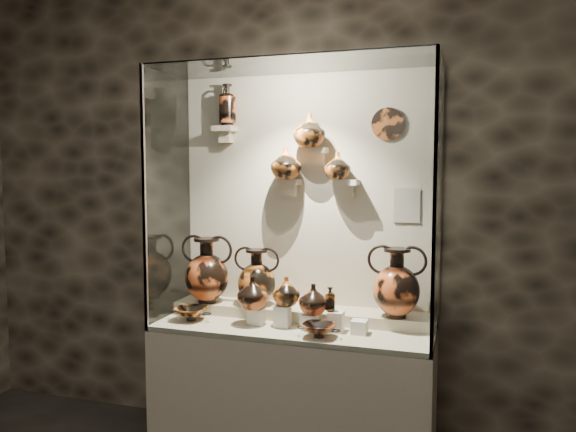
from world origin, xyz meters
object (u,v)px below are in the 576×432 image
Objects in this scene: amphora_mid at (257,277)px; ovoid_vase_c at (338,166)px; amphora_right at (397,282)px; lekythos_small at (330,298)px; kylix_left at (191,312)px; jug_b at (286,291)px; kylix_right at (319,329)px; ovoid_vase_b at (309,131)px; ovoid_vase_a at (286,163)px; lekythos_tall at (227,102)px; amphora_left at (207,270)px; jug_c at (313,299)px; jug_a at (253,293)px.

amphora_mid is 0.89m from ovoid_vase_c.
lekythos_small is (-0.36, -0.18, -0.08)m from amphora_right.
lekythos_small is 0.90m from kylix_left.
amphora_mid is at bearing 18.34° from kylix_left.
kylix_left is at bearing 166.86° from jug_b.
ovoid_vase_b is at bearing 135.47° from kylix_right.
ovoid_vase_a is 1.21× the size of ovoid_vase_c.
amphora_right is 1.36× the size of lekythos_tall.
ovoid_vase_a is (-0.32, 0.38, 0.94)m from kylix_right.
ovoid_vase_b is at bearing 164.61° from amphora_right.
ovoid_vase_b is (-0.56, 0.07, 0.91)m from amphora_right.
ovoid_vase_a reaches higher than lekythos_small.
lekythos_tall is 0.58m from ovoid_vase_a.
kylix_left is 1.36m from ovoid_vase_b.
lekythos_small is 0.63× the size of kylix_left.
ovoid_vase_a is (0.54, 0.28, 0.94)m from kylix_left.
amphora_left is 2.50× the size of jug_b.
kylix_left is 1.30m from ovoid_vase_c.
jug_b is at bearing -176.18° from jug_c.
jug_b is 0.85× the size of ovoid_vase_a.
kylix_right is (0.45, -0.12, -0.15)m from jug_a.
lekythos_small is 1.44m from lekythos_tall.
jug_a is 0.48m from lekythos_small.
kylix_left is at bearing -155.52° from lekythos_small.
amphora_right is at bearing -4.54° from jug_b.
ovoid_vase_a is (-0.72, 0.07, 0.71)m from amphora_right.
jug_c is (0.77, -0.15, -0.11)m from amphora_left.
jug_b is (-0.64, -0.16, -0.06)m from amphora_right.
jug_b reaches higher than jug_c.
ovoid_vase_b is at bearing 151.07° from lekythos_small.
jug_a is 0.77× the size of kylix_left.
jug_b is at bearing -74.61° from ovoid_vase_a.
ovoid_vase_a is at bearing 167.11° from lekythos_small.
kylix_left is at bearing -155.25° from ovoid_vase_a.
ovoid_vase_a reaches higher than amphora_left.
amphora_mid is at bearing -178.03° from lekythos_small.
jug_b is 0.33m from kylix_right.
ovoid_vase_a is at bearing 90.03° from jug_b.
amphora_mid is 2.27× the size of lekythos_small.
jug_a is 0.21m from jug_b.
amphora_left is 2.08× the size of ovoid_vase_b.
jug_c is at bearing -121.70° from ovoid_vase_c.
amphora_left is 0.93m from kylix_right.
lekythos_tall is at bearing 172.54° from kylix_right.
amphora_mid is 0.90m from amphora_right.
ovoid_vase_b is (0.69, 0.28, 1.14)m from kylix_left.
ovoid_vase_a is (0.18, 0.05, 0.74)m from amphora_mid.
lekythos_tall is at bearing 162.09° from jug_c.
lekythos_tall is at bearing 166.11° from amphora_right.
amphora_right is at bearing 47.91° from lekythos_small.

